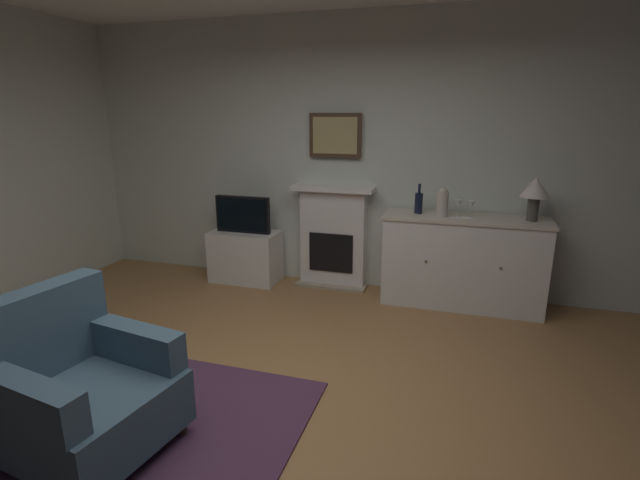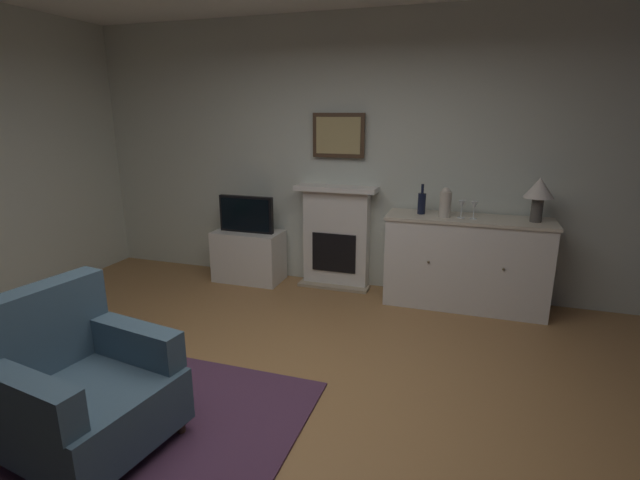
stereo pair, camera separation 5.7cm
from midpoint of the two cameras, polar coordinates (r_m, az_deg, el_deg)
ground_plane at (r=3.17m, az=-6.07°, el=-21.47°), size 6.33×5.10×0.10m
wall_rear at (r=4.96m, az=5.57°, el=10.17°), size 6.33×0.06×2.81m
area_rug at (r=3.25m, az=-22.86°, el=-20.45°), size 2.10×1.70×0.02m
fireplace_unit at (r=5.04m, az=2.32°, el=0.42°), size 0.87×0.30×1.10m
framed_picture at (r=4.92m, az=2.61°, el=12.62°), size 0.55×0.04×0.45m
sideboard_cabinet at (r=4.73m, az=17.65°, el=-2.63°), size 1.53×0.49×0.89m
table_lamp at (r=4.60m, az=25.49°, el=5.41°), size 0.26×0.26×0.40m
wine_bottle at (r=4.64m, az=12.65°, el=4.45°), size 0.08×0.08×0.29m
wine_glass_left at (r=4.55m, az=17.27°, el=4.09°), size 0.07×0.07×0.16m
wine_glass_center at (r=4.54m, az=18.65°, el=3.96°), size 0.07×0.07×0.16m
vase_decorative at (r=4.54m, az=15.39°, el=4.44°), size 0.11×0.11×0.28m
tv_cabinet at (r=5.31m, az=-8.37°, el=-1.93°), size 0.75×0.42×0.57m
tv_set at (r=5.17m, az=-8.69°, el=3.13°), size 0.62×0.07×0.40m
armchair at (r=3.00m, az=-26.82°, el=-15.70°), size 0.91×0.88×0.92m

